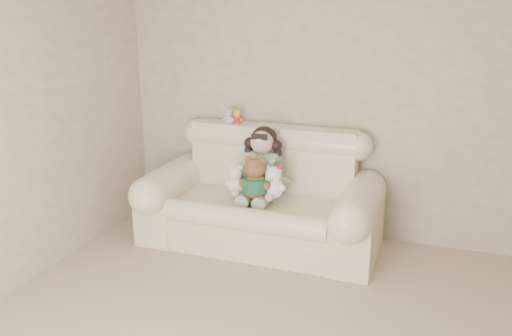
{
  "coord_description": "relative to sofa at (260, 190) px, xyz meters",
  "views": [
    {
      "loc": [
        0.74,
        -2.23,
        2.09
      ],
      "look_at": [
        -0.77,
        1.9,
        0.75
      ],
      "focal_mm": 37.63,
      "sensor_mm": 36.0,
      "label": 1
    }
  ],
  "objects": [
    {
      "name": "seated_child",
      "position": [
        -0.0,
        0.08,
        0.23
      ],
      "size": [
        0.47,
        0.54,
        0.66
      ],
      "primitive_type": null,
      "rotation": [
        0.0,
        0.0,
        -0.15
      ],
      "color": "#296E2C",
      "rests_on": "sofa"
    },
    {
      "name": "sofa",
      "position": [
        0.0,
        0.0,
        0.0
      ],
      "size": [
        2.1,
        0.95,
        1.03
      ],
      "primitive_type": null,
      "color": "beige",
      "rests_on": "floor"
    },
    {
      "name": "grey_mini_plush",
      "position": [
        -0.43,
        0.34,
        0.59
      ],
      "size": [
        0.13,
        0.1,
        0.18
      ],
      "primitive_type": null,
      "rotation": [
        0.0,
        0.0,
        0.15
      ],
      "color": "silver",
      "rests_on": "sofa"
    },
    {
      "name": "wall_back",
      "position": [
        0.77,
        0.5,
        0.78
      ],
      "size": [
        4.5,
        0.0,
        4.5
      ],
      "primitive_type": "plane",
      "rotation": [
        1.57,
        0.0,
        0.0
      ],
      "color": "beige",
      "rests_on": "ground"
    },
    {
      "name": "cream_teddy",
      "position": [
        -0.18,
        -0.12,
        0.14
      ],
      "size": [
        0.23,
        0.2,
        0.31
      ],
      "primitive_type": null,
      "rotation": [
        0.0,
        0.0,
        -0.28
      ],
      "color": "silver",
      "rests_on": "sofa"
    },
    {
      "name": "yellow_mini_bear",
      "position": [
        -0.35,
        0.35,
        0.58
      ],
      "size": [
        0.13,
        0.12,
        0.17
      ],
      "primitive_type": null,
      "rotation": [
        0.0,
        0.0,
        0.39
      ],
      "color": "yellow",
      "rests_on": "sofa"
    },
    {
      "name": "white_cat",
      "position": [
        0.16,
        -0.1,
        0.16
      ],
      "size": [
        0.27,
        0.23,
        0.35
      ],
      "primitive_type": null,
      "rotation": [
        0.0,
        0.0,
        0.33
      ],
      "color": "white",
      "rests_on": "sofa"
    },
    {
      "name": "brown_teddy",
      "position": [
        0.02,
        -0.17,
        0.2
      ],
      "size": [
        0.33,
        0.28,
        0.44
      ],
      "primitive_type": null,
      "rotation": [
        0.0,
        0.0,
        0.25
      ],
      "color": "brown",
      "rests_on": "sofa"
    }
  ]
}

